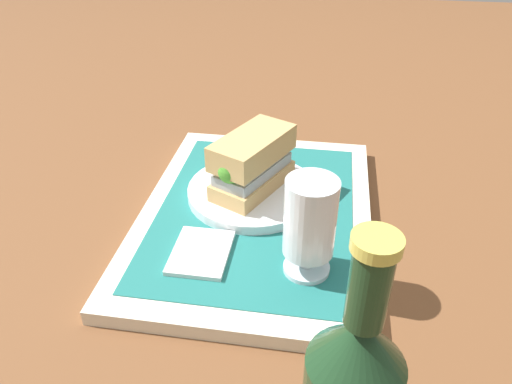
# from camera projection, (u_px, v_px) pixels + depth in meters

# --- Properties ---
(ground_plane) EXTENTS (3.00, 3.00, 0.00)m
(ground_plane) POSITION_uv_depth(u_px,v_px,m) (256.00, 221.00, 0.70)
(ground_plane) COLOR brown
(tray) EXTENTS (0.44, 0.32, 0.02)m
(tray) POSITION_uv_depth(u_px,v_px,m) (256.00, 215.00, 0.70)
(tray) COLOR beige
(tray) RESTS_ON ground_plane
(placemat) EXTENTS (0.38, 0.27, 0.00)m
(placemat) POSITION_uv_depth(u_px,v_px,m) (256.00, 209.00, 0.69)
(placemat) COLOR #1E6B66
(placemat) RESTS_ON tray
(plate) EXTENTS (0.19, 0.19, 0.01)m
(plate) POSITION_uv_depth(u_px,v_px,m) (253.00, 191.00, 0.72)
(plate) COLOR white
(plate) RESTS_ON placemat
(sandwich) EXTENTS (0.14, 0.11, 0.08)m
(sandwich) POSITION_uv_depth(u_px,v_px,m) (251.00, 163.00, 0.69)
(sandwich) COLOR tan
(sandwich) RESTS_ON plate
(beer_glass) EXTENTS (0.06, 0.06, 0.12)m
(beer_glass) POSITION_uv_depth(u_px,v_px,m) (310.00, 225.00, 0.55)
(beer_glass) COLOR silver
(beer_glass) RESTS_ON placemat
(napkin_folded) EXTENTS (0.09, 0.07, 0.01)m
(napkin_folded) POSITION_uv_depth(u_px,v_px,m) (201.00, 252.00, 0.61)
(napkin_folded) COLOR white
(napkin_folded) RESTS_ON placemat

